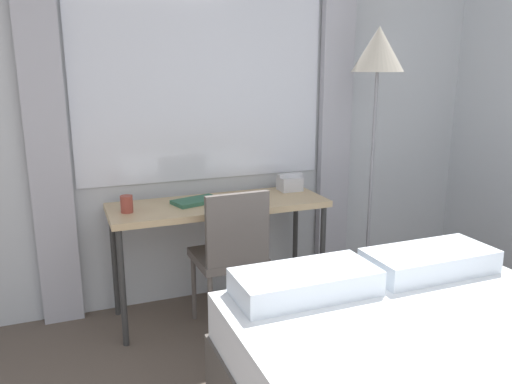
% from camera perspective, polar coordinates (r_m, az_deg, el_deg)
% --- Properties ---
extents(wall_back_with_window, '(5.01, 0.13, 2.70)m').
position_cam_1_polar(wall_back_with_window, '(3.42, -4.37, 10.07)').
color(wall_back_with_window, silver).
rests_on(wall_back_with_window, ground_plane).
extents(desk, '(1.38, 0.49, 0.76)m').
position_cam_1_polar(desk, '(3.20, -4.24, -2.31)').
color(desk, tan).
rests_on(desk, ground_plane).
extents(desk_chair, '(0.41, 0.41, 0.90)m').
position_cam_1_polar(desk_chair, '(3.00, -2.84, -6.76)').
color(desk_chair, '#59514C').
rests_on(desk_chair, ground_plane).
extents(standing_lamp, '(0.34, 0.34, 1.85)m').
position_cam_1_polar(standing_lamp, '(3.43, 13.71, 12.98)').
color(standing_lamp, '#4C4C51').
rests_on(standing_lamp, ground_plane).
extents(telephone, '(0.17, 0.13, 0.12)m').
position_cam_1_polar(telephone, '(3.47, 3.90, 1.04)').
color(telephone, silver).
rests_on(telephone, desk).
extents(book, '(0.33, 0.24, 0.02)m').
position_cam_1_polar(book, '(3.17, -6.82, -1.03)').
color(book, '#33664C').
rests_on(book, desk).
extents(mug, '(0.07, 0.07, 0.10)m').
position_cam_1_polar(mug, '(3.03, -14.56, -1.35)').
color(mug, '#993F33').
rests_on(mug, desk).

